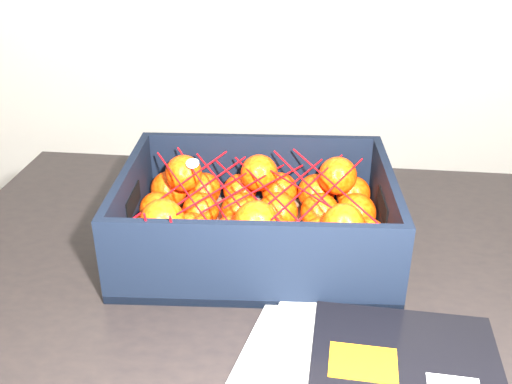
{
  "coord_description": "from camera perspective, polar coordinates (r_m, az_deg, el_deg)",
  "views": [
    {
      "loc": [
        -0.29,
        -0.35,
        1.24
      ],
      "look_at": [
        -0.32,
        0.37,
        0.86
      ],
      "focal_mm": 40.9,
      "sensor_mm": 36.0,
      "label": 1
    }
  ],
  "objects": [
    {
      "name": "mesh_net",
      "position": [
        0.83,
        -0.42,
        0.33
      ],
      "size": [
        0.33,
        0.26,
        0.09
      ],
      "color": "red",
      "rests_on": "clementine_heap"
    },
    {
      "name": "table",
      "position": [
        0.88,
        7.16,
        -14.41
      ],
      "size": [
        1.25,
        0.88,
        0.75
      ],
      "color": "black",
      "rests_on": "ground"
    },
    {
      "name": "clementine_heap",
      "position": [
        0.86,
        0.15,
        -2.59
      ],
      "size": [
        0.38,
        0.28,
        0.11
      ],
      "color": "#FF3805",
      "rests_on": "produce_crate"
    },
    {
      "name": "produce_crate",
      "position": [
        0.87,
        0.09,
        -3.2
      ],
      "size": [
        0.39,
        0.29,
        0.13
      ],
      "color": "brown",
      "rests_on": "table"
    }
  ]
}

